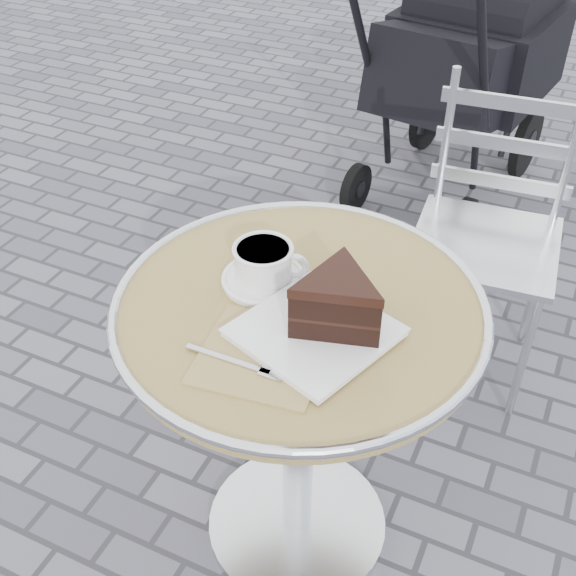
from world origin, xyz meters
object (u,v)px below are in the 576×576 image
at_px(cafe_table, 299,366).
at_px(cake_plate_set, 330,310).
at_px(baby_stroller, 465,69).
at_px(cappuccino_set, 265,267).
at_px(bistro_chair, 495,200).

xyz_separation_m(cafe_table, cake_plate_set, (0.08, -0.06, 0.22)).
bearing_deg(baby_stroller, cake_plate_set, -75.39).
bearing_deg(cafe_table, baby_stroller, 93.46).
height_order(cappuccino_set, cake_plate_set, cake_plate_set).
height_order(cake_plate_set, baby_stroller, baby_stroller).
xyz_separation_m(cafe_table, bistro_chair, (0.22, 0.85, -0.03)).
relative_size(bistro_chair, baby_stroller, 0.75).
height_order(bistro_chair, baby_stroller, baby_stroller).
distance_m(cappuccino_set, cake_plate_set, 0.20).
height_order(cafe_table, cappuccino_set, cappuccino_set).
bearing_deg(cake_plate_set, cappuccino_set, 172.56).
xyz_separation_m(cafe_table, baby_stroller, (-0.11, 1.82, -0.05)).
bearing_deg(baby_stroller, cafe_table, -77.82).
xyz_separation_m(cafe_table, cappuccino_set, (-0.09, 0.03, 0.20)).
height_order(cafe_table, cake_plate_set, cake_plate_set).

